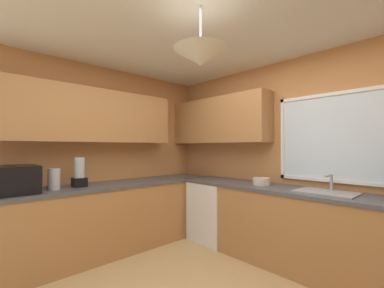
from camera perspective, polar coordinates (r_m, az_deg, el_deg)
The scene contains 9 objects.
room_shell at distance 2.67m, azimuth 2.87°, elevation 6.86°, with size 4.26×3.60×2.59m.
counter_run_left at distance 3.62m, azimuth -18.98°, elevation -15.62°, with size 0.65×3.21×0.90m.
counter_run_back at distance 3.25m, azimuth 23.89°, elevation -17.36°, with size 3.35×0.65×0.90m.
dishwasher at distance 3.91m, azimuth 5.15°, elevation -14.86°, with size 0.60×0.60×0.86m, color white.
microwave at distance 3.24m, azimuth -34.74°, elevation -6.58°, with size 0.48×0.36×0.29m, color black.
kettle at distance 3.29m, azimuth -28.70°, elevation -6.96°, with size 0.13×0.13×0.24m, color #B7B7BC.
sink_assembly at distance 3.07m, azimuth 28.08°, elevation -9.49°, with size 0.58×0.40×0.19m.
bowl at distance 3.38m, azimuth 15.41°, elevation -8.13°, with size 0.22×0.22×0.09m, color beige.
blender_appliance at distance 3.39m, azimuth -24.07°, elevation -6.10°, with size 0.15×0.15×0.36m.
Camera 1 is at (1.43, -1.43, 1.39)m, focal length 23.63 mm.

